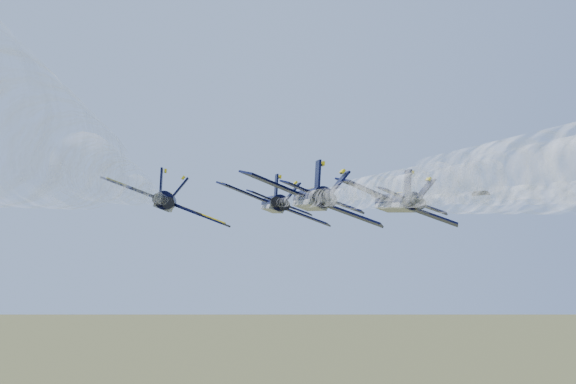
{
  "coord_description": "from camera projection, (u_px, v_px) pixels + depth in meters",
  "views": [
    {
      "loc": [
        -4.94,
        -90.83,
        104.6
      ],
      "look_at": [
        2.18,
        -0.59,
        107.72
      ],
      "focal_mm": 55.0,
      "sensor_mm": 36.0,
      "label": 1
    }
  ],
  "objects": [
    {
      "name": "jet_lead",
      "position": [
        274.0,
        204.0,
        98.82
      ],
      "size": [
        12.99,
        17.52,
        5.54
      ],
      "rotation": [
        0.0,
        0.37,
        0.03
      ],
      "color": "black"
    },
    {
      "name": "jet_left",
      "position": [
        166.0,
        202.0,
        88.12
      ],
      "size": [
        12.99,
        17.52,
        5.54
      ],
      "rotation": [
        0.0,
        0.37,
        0.03
      ],
      "color": "black"
    },
    {
      "name": "jet_right",
      "position": [
        396.0,
        202.0,
        90.83
      ],
      "size": [
        12.99,
        17.52,
        5.54
      ],
      "rotation": [
        0.0,
        0.37,
        0.03
      ],
      "color": "black"
    },
    {
      "name": "jet_slot",
      "position": [
        311.0,
        199.0,
        78.06
      ],
      "size": [
        12.99,
        17.52,
        5.54
      ],
      "rotation": [
        0.0,
        0.37,
        0.03
      ],
      "color": "black"
    },
    {
      "name": "smoke_trail_lead",
      "position": [
        394.0,
        176.0,
        40.13
      ],
      "size": [
        4.41,
        79.09,
        2.81
      ],
      "rotation": [
        0.0,
        0.37,
        0.03
      ],
      "color": "white"
    },
    {
      "name": "smoke_trail_left",
      "position": [
        116.0,
        159.0,
        29.43
      ],
      "size": [
        4.41,
        79.09,
        2.81
      ],
      "rotation": [
        0.0,
        0.37,
        0.03
      ],
      "color": "white"
    }
  ]
}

